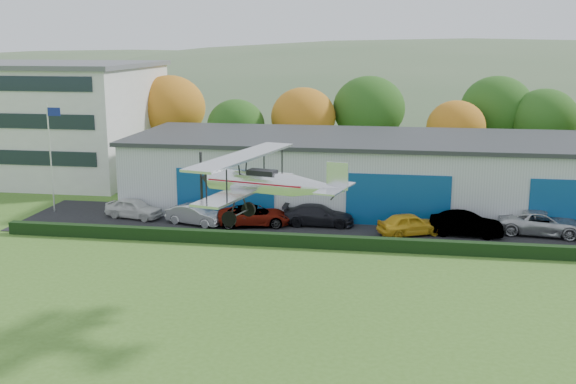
# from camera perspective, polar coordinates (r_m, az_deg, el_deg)

# --- Properties ---
(ground) EXTENTS (300.00, 300.00, 0.00)m
(ground) POSITION_cam_1_polar(r_m,az_deg,el_deg) (27.57, -2.21, -14.44)
(ground) COLOR #436C22
(ground) RESTS_ON ground
(apron) EXTENTS (48.00, 9.00, 0.05)m
(apron) POSITION_cam_1_polar(r_m,az_deg,el_deg) (46.80, 6.51, -3.01)
(apron) COLOR black
(apron) RESTS_ON ground
(hedge) EXTENTS (46.00, 0.60, 0.80)m
(hedge) POSITION_cam_1_polar(r_m,az_deg,el_deg) (42.09, 6.19, -4.25)
(hedge) COLOR black
(hedge) RESTS_ON ground
(hangar) EXTENTS (40.60, 12.60, 5.30)m
(hangar) POSITION_cam_1_polar(r_m,az_deg,el_deg) (52.97, 9.12, 1.66)
(hangar) COLOR #B2B7BC
(hangar) RESTS_ON ground
(office_block) EXTENTS (20.60, 15.60, 10.40)m
(office_block) POSITION_cam_1_polar(r_m,az_deg,el_deg) (68.03, -19.91, 5.64)
(office_block) COLOR silver
(office_block) RESTS_ON ground
(flagpole) EXTENTS (1.05, 0.10, 8.00)m
(flagpole) POSITION_cam_1_polar(r_m,az_deg,el_deg) (52.90, -18.93, 3.47)
(flagpole) COLOR silver
(flagpole) RESTS_ON ground
(tree_belt) EXTENTS (75.70, 13.22, 10.12)m
(tree_belt) POSITION_cam_1_polar(r_m,az_deg,el_deg) (65.19, 5.60, 6.40)
(tree_belt) COLOR #3D2614
(tree_belt) RESTS_ON ground
(distant_hills) EXTENTS (430.00, 196.00, 56.00)m
(distant_hills) POSITION_cam_1_polar(r_m,az_deg,el_deg) (166.31, 5.91, 3.62)
(distant_hills) COLOR #4C6642
(distant_hills) RESTS_ON ground
(car_0) EXTENTS (4.42, 2.56, 1.42)m
(car_0) POSITION_cam_1_polar(r_m,az_deg,el_deg) (50.21, -12.60, -1.30)
(car_0) COLOR silver
(car_0) RESTS_ON apron
(car_1) EXTENTS (4.37, 2.56, 1.36)m
(car_1) POSITION_cam_1_polar(r_m,az_deg,el_deg) (47.74, -7.64, -1.85)
(car_1) COLOR silver
(car_1) RESTS_ON apron
(car_2) EXTENTS (5.33, 3.30, 1.38)m
(car_2) POSITION_cam_1_polar(r_m,az_deg,el_deg) (47.09, -2.79, -1.95)
(car_2) COLOR gray
(car_2) RESTS_ON apron
(car_3) EXTENTS (4.85, 2.01, 1.40)m
(car_3) POSITION_cam_1_polar(r_m,az_deg,el_deg) (47.15, 2.53, -1.91)
(car_3) COLOR black
(car_3) RESTS_ON apron
(car_4) EXTENTS (4.57, 3.34, 1.45)m
(car_4) POSITION_cam_1_polar(r_m,az_deg,el_deg) (45.44, 10.05, -2.62)
(car_4) COLOR gold
(car_4) RESTS_ON apron
(car_5) EXTENTS (4.76, 2.01, 1.53)m
(car_5) POSITION_cam_1_polar(r_m,az_deg,el_deg) (46.03, 14.46, -2.58)
(car_5) COLOR gray
(car_5) RESTS_ON apron
(car_6) EXTENTS (5.80, 3.28, 1.53)m
(car_6) POSITION_cam_1_polar(r_m,az_deg,el_deg) (47.78, 20.25, -2.42)
(car_6) COLOR silver
(car_6) RESTS_ON apron
(biplane) EXTENTS (7.23, 8.21, 3.06)m
(biplane) POSITION_cam_1_polar(r_m,az_deg,el_deg) (30.57, -1.99, 0.93)
(biplane) COLOR silver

